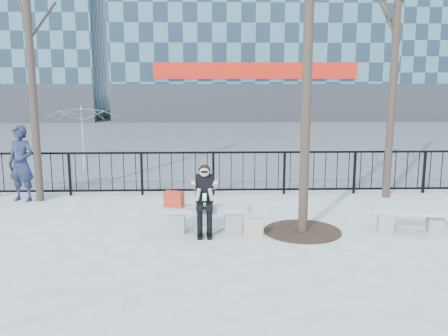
{
  "coord_description": "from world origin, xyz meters",
  "views": [
    {
      "loc": [
        0.08,
        -9.35,
        3.03
      ],
      "look_at": [
        0.4,
        0.8,
        1.1
      ],
      "focal_mm": 40.0,
      "sensor_mm": 36.0,
      "label": 1
    }
  ],
  "objects_px": {
    "bench_main": "(205,216)",
    "bench_second": "(411,218)",
    "standing_man": "(21,164)",
    "seated_woman": "(205,200)"
  },
  "relations": [
    {
      "from": "bench_main",
      "to": "bench_second",
      "type": "distance_m",
      "value": 4.01
    },
    {
      "from": "seated_woman",
      "to": "standing_man",
      "type": "height_order",
      "value": "standing_man"
    },
    {
      "from": "bench_main",
      "to": "standing_man",
      "type": "height_order",
      "value": "standing_man"
    },
    {
      "from": "seated_woman",
      "to": "standing_man",
      "type": "distance_m",
      "value": 5.15
    },
    {
      "from": "bench_second",
      "to": "bench_main",
      "type": "bearing_deg",
      "value": -168.11
    },
    {
      "from": "bench_second",
      "to": "standing_man",
      "type": "relative_size",
      "value": 0.8
    },
    {
      "from": "bench_main",
      "to": "bench_second",
      "type": "height_order",
      "value": "bench_main"
    },
    {
      "from": "bench_main",
      "to": "seated_woman",
      "type": "xyz_separation_m",
      "value": [
        0.0,
        -0.16,
        0.37
      ]
    },
    {
      "from": "bench_main",
      "to": "bench_second",
      "type": "xyz_separation_m",
      "value": [
        4.01,
        -0.13,
        -0.03
      ]
    },
    {
      "from": "seated_woman",
      "to": "bench_second",
      "type": "bearing_deg",
      "value": 0.46
    }
  ]
}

